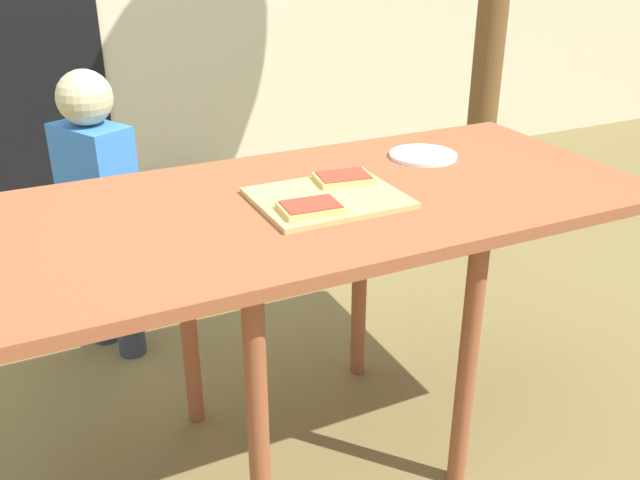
# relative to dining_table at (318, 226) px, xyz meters

# --- Properties ---
(ground_plane) EXTENTS (16.00, 16.00, 0.00)m
(ground_plane) POSITION_rel_dining_table_xyz_m (0.00, 0.00, -0.67)
(ground_plane) COLOR brown
(dining_table) EXTENTS (1.57, 0.72, 0.74)m
(dining_table) POSITION_rel_dining_table_xyz_m (0.00, 0.00, 0.00)
(dining_table) COLOR brown
(dining_table) RESTS_ON ground
(cutting_board) EXTENTS (0.33, 0.27, 0.01)m
(cutting_board) POSITION_rel_dining_table_xyz_m (0.01, -0.03, 0.08)
(cutting_board) COLOR tan
(cutting_board) RESTS_ON dining_table
(pizza_slice_far_right) EXTENTS (0.15, 0.11, 0.02)m
(pizza_slice_far_right) POSITION_rel_dining_table_xyz_m (0.09, 0.04, 0.09)
(pizza_slice_far_right) COLOR #DEB763
(pizza_slice_far_right) RESTS_ON cutting_board
(pizza_slice_near_left) EXTENTS (0.14, 0.10, 0.02)m
(pizza_slice_near_left) POSITION_rel_dining_table_xyz_m (-0.06, -0.10, 0.09)
(pizza_slice_near_left) COLOR #DEB763
(pizza_slice_near_left) RESTS_ON cutting_board
(plate_white_right) EXTENTS (0.18, 0.18, 0.01)m
(plate_white_right) POSITION_rel_dining_table_xyz_m (0.39, 0.15, 0.08)
(plate_white_right) COLOR white
(plate_white_right) RESTS_ON dining_table
(child_left) EXTENTS (0.24, 0.28, 0.94)m
(child_left) POSITION_rel_dining_table_xyz_m (-0.40, 0.76, -0.14)
(child_left) COLOR #363A48
(child_left) RESTS_ON ground
(garden_hose_coil) EXTENTS (0.34, 0.34, 0.04)m
(garden_hose_coil) POSITION_rel_dining_table_xyz_m (1.71, 1.59, -0.65)
(garden_hose_coil) COLOR #2AB565
(garden_hose_coil) RESTS_ON ground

